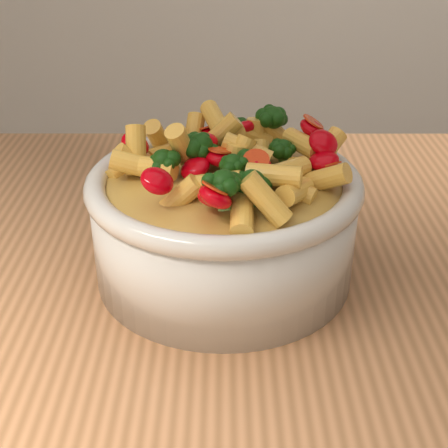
{
  "coord_description": "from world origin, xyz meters",
  "views": [
    {
      "loc": [
        0.02,
        -0.47,
        1.23
      ],
      "look_at": [
        0.02,
        0.03,
        0.95
      ],
      "focal_mm": 50.0,
      "sensor_mm": 36.0,
      "label": 1
    }
  ],
  "objects": [
    {
      "name": "table",
      "position": [
        0.0,
        0.0,
        0.8
      ],
      "size": [
        1.2,
        0.8,
        0.9
      ],
      "color": "#B5794D",
      "rests_on": "ground"
    },
    {
      "name": "pasta_salad",
      "position": [
        0.02,
        0.03,
        1.02
      ],
      "size": [
        0.19,
        0.19,
        0.04
      ],
      "color": "#FFC250",
      "rests_on": "serving_bowl"
    },
    {
      "name": "serving_bowl",
      "position": [
        0.02,
        0.03,
        0.95
      ],
      "size": [
        0.25,
        0.25,
        0.11
      ],
      "color": "silver",
      "rests_on": "table"
    }
  ]
}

